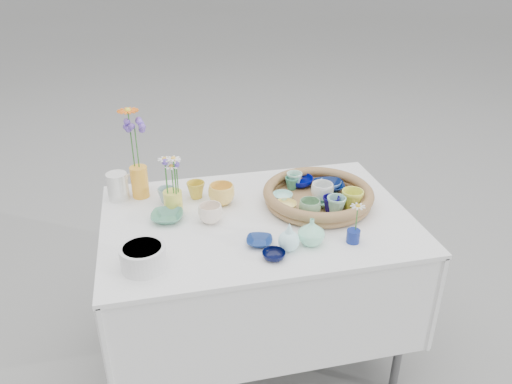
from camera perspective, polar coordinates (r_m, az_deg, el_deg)
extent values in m
plane|color=gray|center=(2.53, 0.11, -17.98)|extent=(80.00, 80.00, 0.00)
imported|color=#020874|center=(2.28, 5.00, 1.22)|extent=(0.16, 0.16, 0.04)
imported|color=#010E39|center=(2.26, 8.31, 0.65)|extent=(0.15, 0.15, 0.03)
imported|color=#CED341|center=(2.10, 10.93, -0.89)|extent=(0.12, 0.12, 0.08)
imported|color=#68AA7E|center=(2.13, 8.37, -1.15)|extent=(0.16, 0.16, 0.03)
imported|color=#719E72|center=(2.03, 6.16, -1.84)|extent=(0.11, 0.11, 0.07)
imported|color=#ADEEE1|center=(2.15, 3.05, -0.54)|extent=(0.10, 0.10, 0.03)
imported|color=#B9EED4|center=(2.26, 4.40, 1.42)|extent=(0.08, 0.08, 0.07)
imported|color=white|center=(2.16, 7.57, 0.05)|extent=(0.12, 0.12, 0.08)
imported|color=#7CB7FA|center=(2.28, 8.50, 0.89)|extent=(0.13, 0.13, 0.03)
imported|color=#0E075A|center=(2.08, 8.56, -1.36)|extent=(0.07, 0.07, 0.07)
imported|color=#FEE87C|center=(2.08, 3.40, -1.60)|extent=(0.12, 0.12, 0.03)
imported|color=#98DBC4|center=(2.06, 9.15, -1.50)|extent=(0.08, 0.08, 0.07)
imported|color=#398B6A|center=(2.24, 4.12, 1.03)|extent=(0.06, 0.06, 0.06)
imported|color=gold|center=(2.21, -6.87, 0.23)|extent=(0.10, 0.10, 0.07)
imported|color=#FCC95A|center=(2.15, -3.95, -0.26)|extent=(0.11, 0.11, 0.09)
imported|color=#4D8E71|center=(2.06, -10.10, -2.81)|extent=(0.15, 0.15, 0.03)
imported|color=#F9E4CE|center=(2.02, -5.23, -2.47)|extent=(0.12, 0.12, 0.08)
imported|color=navy|center=(1.88, 0.39, -5.67)|extent=(0.12, 0.12, 0.02)
imported|color=#90B2AF|center=(2.19, -10.18, -0.38)|extent=(0.08, 0.08, 0.07)
imported|color=black|center=(1.80, 2.05, -7.25)|extent=(0.09, 0.09, 0.03)
imported|color=#93EDC1|center=(1.87, 6.35, -4.50)|extent=(0.13, 0.13, 0.11)
cylinder|color=navy|center=(1.92, 11.05, -4.97)|extent=(0.05, 0.05, 0.05)
cylinder|color=#FDAB2E|center=(2.25, -13.15, 1.14)|extent=(0.10, 0.10, 0.14)
cylinder|color=#EBE152|center=(2.13, -9.47, -0.96)|extent=(0.10, 0.10, 0.08)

